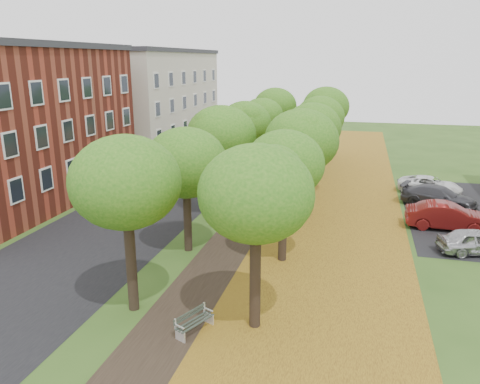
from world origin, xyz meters
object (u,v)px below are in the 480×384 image
Objects in this scene: car_silver at (476,241)px; car_white at (430,185)px; bench at (194,322)px; car_grey at (439,197)px; car_red at (448,216)px.

car_silver is 0.85× the size of car_white.
bench is 0.34× the size of car_grey.
car_grey is at bearing -6.03° from bench.
bench is at bearing 167.65° from car_white.
car_silver is 0.81× the size of car_red.
car_silver is (11.22, 10.08, 0.24)m from bench.
car_silver reaches higher than bench.
car_white is (-0.81, 11.05, -0.02)m from car_silver.
car_red is at bearing -161.99° from car_grey.
car_red is 7.61m from car_white.
car_red is at bearing -166.13° from car_white.
car_grey reaches higher than bench.
car_red is at bearing -2.00° from car_silver.
car_grey is at bearing -0.85° from car_red.
car_white is at bearing -11.11° from car_silver.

